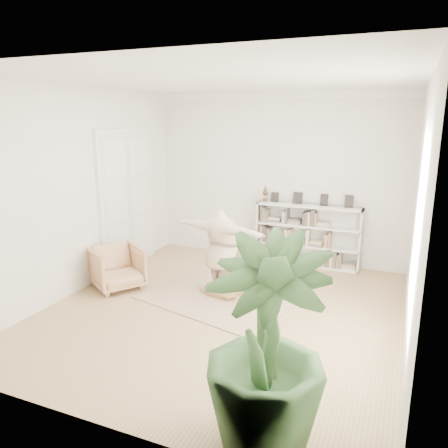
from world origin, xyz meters
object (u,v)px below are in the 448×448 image
at_px(armchair, 117,268).
at_px(person, 222,248).
at_px(bookshelf, 307,236).
at_px(rocker_board, 222,292).
at_px(houseplant, 266,345).

distance_m(armchair, person, 2.03).
height_order(bookshelf, rocker_board, bookshelf).
distance_m(bookshelf, person, 2.51).
relative_size(bookshelf, person, 1.20).
bearing_deg(person, bookshelf, -99.32).
height_order(rocker_board, person, person).
height_order(armchair, person, person).
bearing_deg(bookshelf, houseplant, -81.85).
relative_size(rocker_board, person, 0.34).
bearing_deg(houseplant, bookshelf, 98.15).
bearing_deg(armchair, rocker_board, -46.00).
xyz_separation_m(bookshelf, person, (-0.99, -2.29, 0.25)).
bearing_deg(rocker_board, armchair, -154.99).
relative_size(bookshelf, houseplant, 1.06).
bearing_deg(person, rocker_board, -38.98).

